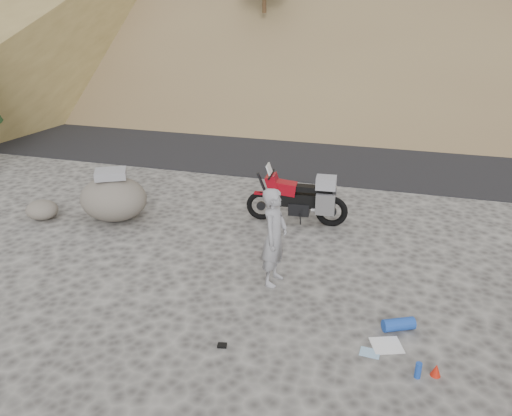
{
  "coord_description": "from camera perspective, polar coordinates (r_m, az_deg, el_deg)",
  "views": [
    {
      "loc": [
        1.81,
        -7.59,
        4.88
      ],
      "look_at": [
        -0.69,
        1.14,
        1.0
      ],
      "focal_mm": 35.0,
      "sensor_mm": 36.0,
      "label": 1
    }
  ],
  "objects": [
    {
      "name": "gear_blue_mat",
      "position": [
        8.38,
        15.98,
        -12.67
      ],
      "size": [
        0.54,
        0.4,
        0.2
      ],
      "primitive_type": "cylinder",
      "rotation": [
        0.0,
        1.57,
        0.45
      ],
      "color": "#1B44A5",
      "rests_on": "ground"
    },
    {
      "name": "gear_bottle",
      "position": [
        7.56,
        18.04,
        -17.23
      ],
      "size": [
        0.09,
        0.09,
        0.24
      ],
      "primitive_type": "cylinder",
      "rotation": [
        0.0,
        0.0,
        -0.06
      ],
      "color": "#1B44A5",
      "rests_on": "ground"
    },
    {
      "name": "motorcycle",
      "position": [
        11.43,
        5.2,
        1.04
      ],
      "size": [
        2.36,
        0.77,
        1.4
      ],
      "rotation": [
        0.0,
        0.0,
        0.07
      ],
      "color": "black",
      "rests_on": "ground"
    },
    {
      "name": "man",
      "position": [
        9.33,
        2.03,
        -8.39
      ],
      "size": [
        0.51,
        0.72,
        1.84
      ],
      "primitive_type": "imported",
      "rotation": [
        0.0,
        0.0,
        1.46
      ],
      "color": "gray",
      "rests_on": "ground"
    },
    {
      "name": "gear_white_cloth",
      "position": [
        8.06,
        14.69,
        -14.93
      ],
      "size": [
        0.55,
        0.52,
        0.01
      ],
      "primitive_type": "cube",
      "rotation": [
        0.0,
        0.0,
        0.34
      ],
      "color": "white",
      "rests_on": "ground"
    },
    {
      "name": "boulder",
      "position": [
        12.08,
        -15.97,
        1.11
      ],
      "size": [
        1.88,
        1.72,
        1.21
      ],
      "rotation": [
        0.0,
        0.0,
        0.27
      ],
      "color": "#534E47",
      "rests_on": "ground"
    },
    {
      "name": "gear_blue_cloth",
      "position": [
        7.87,
        12.88,
        -15.82
      ],
      "size": [
        0.3,
        0.23,
        0.01
      ],
      "primitive_type": "cube",
      "rotation": [
        0.0,
        0.0,
        -0.07
      ],
      "color": "#8BB6D6",
      "rests_on": "ground"
    },
    {
      "name": "ground",
      "position": [
        9.2,
        2.19,
        -8.91
      ],
      "size": [
        140.0,
        140.0,
        0.0
      ],
      "primitive_type": "plane",
      "color": "#403D3B",
      "rests_on": "ground"
    },
    {
      "name": "small_rock",
      "position": [
        12.78,
        -23.26,
        -0.19
      ],
      "size": [
        0.87,
        0.81,
        0.45
      ],
      "rotation": [
        0.0,
        0.0,
        -0.18
      ],
      "color": "#534E47",
      "rests_on": "ground"
    },
    {
      "name": "road",
      "position": [
        17.39,
        9.39,
        6.52
      ],
      "size": [
        120.0,
        7.0,
        0.05
      ],
      "primitive_type": "cube",
      "color": "black",
      "rests_on": "ground"
    },
    {
      "name": "gear_funnel",
      "position": [
        7.69,
        19.89,
        -17.02
      ],
      "size": [
        0.15,
        0.15,
        0.19
      ],
      "primitive_type": "cone",
      "rotation": [
        0.0,
        0.0,
        -0.03
      ],
      "color": "red",
      "rests_on": "ground"
    },
    {
      "name": "gear_glove_a",
      "position": [
        7.81,
        -3.89,
        -15.4
      ],
      "size": [
        0.16,
        0.13,
        0.04
      ],
      "primitive_type": "cube",
      "rotation": [
        0.0,
        0.0,
        0.2
      ],
      "color": "black",
      "rests_on": "ground"
    }
  ]
}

